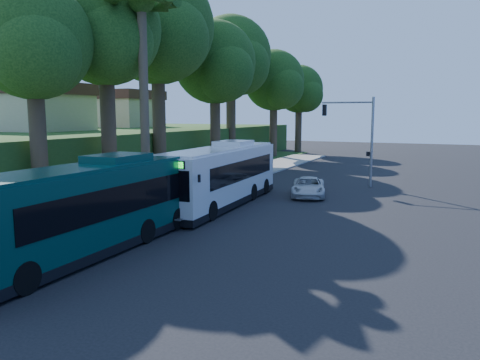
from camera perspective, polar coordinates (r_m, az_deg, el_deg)
The scene contains 19 objects.
ground at distance 29.83m, azimuth 3.38°, elevation -2.96°, with size 140.00×140.00×0.00m, color black.
sidewalk at distance 33.09m, azimuth -8.51°, elevation -1.83°, with size 4.50×70.00×0.12m, color gray.
red_curb at distance 28.56m, azimuth -8.98°, elevation -3.40°, with size 0.25×30.00×0.13m, color maroon.
grass_verge at distance 40.36m, azimuth -11.47°, elevation -0.18°, with size 8.00×70.00×0.06m, color #234719.
bus_shelter at distance 30.47m, azimuth -11.42°, elevation 0.57°, with size 3.20×1.51×2.55m.
stop_sign_pole at distance 27.64m, azimuth -10.90°, elevation 0.41°, with size 0.35×0.06×3.17m.
traffic_signal_pole at distance 37.96m, azimuth 14.30°, elevation 5.89°, with size 4.10×0.30×7.00m.
palm_tree at distance 32.58m, azimuth -11.92°, elevation 19.73°, with size 4.20×4.20×14.40m.
hillside_backdrop at distance 56.24m, azimuth -16.54°, elevation 4.40°, with size 24.00×60.00×8.80m.
tree_0 at distance 36.06m, azimuth -16.03°, elevation 16.54°, with size 8.40×8.00×15.70m.
tree_1 at distance 43.19m, azimuth -9.96°, elevation 17.31°, with size 10.50×10.00×18.26m.
tree_2 at distance 48.99m, azimuth -2.99°, elevation 13.64°, with size 8.82×8.40×15.12m.
tree_3 at distance 57.15m, azimuth -1.03°, elevation 14.36°, with size 10.08×9.60×17.28m.
tree_4 at distance 63.36m, azimuth 4.22°, elevation 11.67°, with size 8.40×8.00×14.14m.
tree_5 at distance 70.57m, azimuth 7.27°, elevation 10.64°, with size 7.35×7.00×12.86m.
tree_6 at distance 31.90m, azimuth -23.86°, elevation 14.62°, with size 7.56×7.20×13.74m.
white_bus at distance 29.35m, azimuth -2.29°, elevation 0.67°, with size 3.54×13.33×3.93m.
teal_bus at distance 20.03m, azimuth -18.18°, elevation -3.20°, with size 2.99×13.20×3.92m.
pickup at distance 32.84m, azimuth 8.33°, elevation -0.84°, with size 2.20×4.76×1.32m, color silver.
Camera 1 is at (10.46, -27.35, 5.68)m, focal length 35.00 mm.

